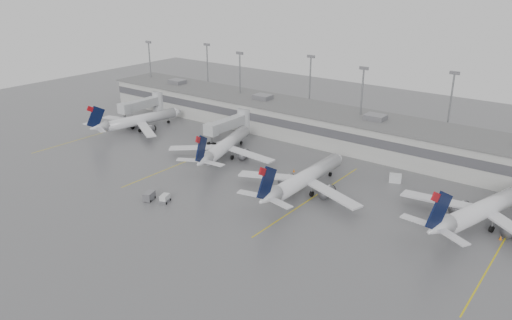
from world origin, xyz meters
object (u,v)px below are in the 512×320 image
Objects in this scene: jet_mid_right at (304,178)px; jet_far_right at (484,209)px; jet_far_left at (137,120)px; baggage_tug at (165,199)px; jet_mid_left at (225,146)px.

jet_far_right is at bearing 12.09° from jet_mid_right.
jet_far_left is 50.16m from baggage_tug.
jet_mid_right reaches higher than jet_far_left.
jet_mid_left is 0.92× the size of jet_far_right.
jet_far_right is 59.58m from baggage_tug.
jet_far_right is at bearing 9.91° from jet_far_left.
jet_far_left is 10.47× the size of baggage_tug.
jet_far_left reaches higher than baggage_tug.
jet_mid_left is at bearing 7.09° from jet_far_left.
baggage_tug is (-52.77, -27.52, -2.78)m from jet_far_right.
jet_mid_right reaches higher than baggage_tug.
jet_far_left is 0.92× the size of jet_mid_right.
jet_far_right reaches higher than baggage_tug.
jet_mid_left is 27.05m from jet_mid_right.
jet_mid_right is 28.49m from baggage_tug.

